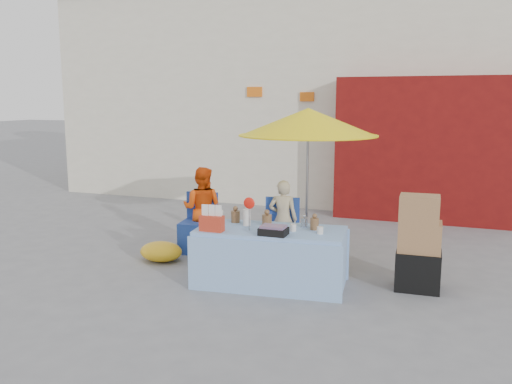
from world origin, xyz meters
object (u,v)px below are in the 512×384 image
at_px(market_table, 270,256).
at_px(vendor_beige, 283,219).
at_px(chair_left, 198,234).
at_px(box_stack, 419,246).
at_px(vendor_orange, 202,208).
at_px(umbrella, 308,123).
at_px(chair_right, 280,242).

height_order(market_table, vendor_beige, vendor_beige).
distance_m(chair_left, vendor_beige, 1.29).
xyz_separation_m(market_table, box_stack, (1.67, 0.45, 0.16)).
relative_size(chair_left, box_stack, 0.76).
bearing_deg(vendor_orange, umbrella, 177.98).
height_order(chair_left, chair_right, same).
bearing_deg(box_stack, market_table, -165.02).
distance_m(chair_left, umbrella, 2.27).
height_order(market_table, vendor_orange, vendor_orange).
bearing_deg(vendor_orange, chair_left, 81.57).
bearing_deg(vendor_orange, vendor_beige, 172.45).
xyz_separation_m(chair_left, umbrella, (1.55, 0.28, 1.64)).
relative_size(chair_left, vendor_orange, 0.69).
bearing_deg(box_stack, vendor_orange, 167.64).
bearing_deg(market_table, chair_right, 95.28).
distance_m(vendor_beige, umbrella, 1.38).
distance_m(market_table, chair_left, 1.76).
height_order(vendor_beige, box_stack, box_stack).
relative_size(chair_right, box_stack, 0.76).
relative_size(market_table, box_stack, 1.66).
height_order(chair_right, box_stack, box_stack).
distance_m(vendor_orange, vendor_beige, 1.25).
height_order(chair_right, umbrella, umbrella).
height_order(market_table, box_stack, box_stack).
height_order(vendor_orange, vendor_beige, vendor_orange).
distance_m(market_table, umbrella, 2.00).
xyz_separation_m(vendor_orange, umbrella, (1.55, 0.15, 1.28)).
relative_size(market_table, vendor_orange, 1.52).
xyz_separation_m(market_table, umbrella, (0.10, 1.28, 1.54)).
xyz_separation_m(vendor_beige, umbrella, (0.30, 0.15, 1.34)).
xyz_separation_m(chair_right, vendor_beige, (0.00, 0.13, 0.30)).
height_order(market_table, chair_right, market_table).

